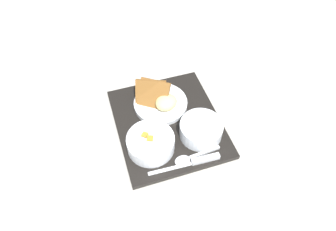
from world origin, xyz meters
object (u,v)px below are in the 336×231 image
object	(u,v)px
plate_main	(159,101)
spoon	(190,158)
bowl_soup	(201,129)
knife	(200,160)
bowl_salad	(151,142)

from	to	relation	value
plate_main	spoon	world-z (taller)	plate_main
bowl_soup	plate_main	size ratio (longest dim) A/B	0.74
plate_main	knife	xyz separation A→B (m)	(-0.24, -0.04, -0.02)
knife	spoon	bearing A→B (deg)	-34.73
bowl_soup	plate_main	xyz separation A→B (m)	(0.15, 0.08, -0.01)
bowl_soup	knife	size ratio (longest dim) A/B	0.61
bowl_soup	plate_main	bearing A→B (deg)	28.32
bowl_salad	plate_main	bearing A→B (deg)	-27.02
knife	plate_main	bearing A→B (deg)	-75.70
knife	spoon	distance (m)	0.03
bowl_salad	knife	xyz separation A→B (m)	(-0.09, -0.12, -0.02)
bowl_salad	knife	size ratio (longest dim) A/B	0.66
bowl_soup	bowl_salad	bearing A→B (deg)	88.12
spoon	bowl_soup	bearing A→B (deg)	-135.18
bowl_soup	spoon	bearing A→B (deg)	137.95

